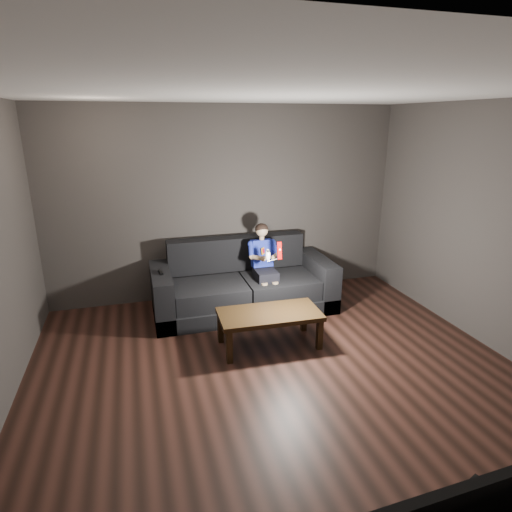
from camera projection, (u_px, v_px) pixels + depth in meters
name	position (u px, v px, depth m)	size (l,w,h in m)	color
floor	(285.00, 386.00, 4.17)	(5.00, 5.00, 0.00)	black
back_wall	(227.00, 204.00, 6.05)	(5.00, 0.04, 2.70)	#3E3937
ceiling	(293.00, 91.00, 3.35)	(5.00, 5.00, 0.02)	silver
sofa	(243.00, 288.00, 5.81)	(2.40, 1.04, 0.93)	black
child	(264.00, 258.00, 5.68)	(0.41, 0.50, 1.01)	black
wii_remote_red	(279.00, 250.00, 5.28)	(0.06, 0.08, 0.22)	#C20403
nunchuk_white	(268.00, 255.00, 5.26)	(0.07, 0.10, 0.16)	white
wii_remote_black	(161.00, 272.00, 5.33)	(0.06, 0.16, 0.03)	black
coffee_table	(269.00, 317.00, 4.83)	(1.16, 0.61, 0.42)	black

